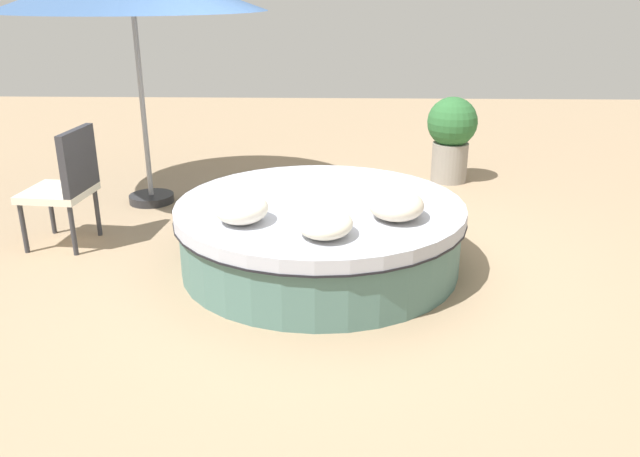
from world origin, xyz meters
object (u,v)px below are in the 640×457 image
object	(u,v)px
throw_pillow_0	(241,208)
patio_chair	(67,180)
throw_pillow_2	(396,205)
planter	(451,134)
throw_pillow_1	(325,223)
round_bed	(320,234)

from	to	relation	value
throw_pillow_0	patio_chair	size ratio (longest dim) A/B	0.41
throw_pillow_2	patio_chair	xyz separation A→B (m)	(0.70, 2.61, -0.05)
throw_pillow_0	planter	xyz separation A→B (m)	(2.80, -1.89, -0.08)
throw_pillow_1	planter	distance (m)	3.31
throw_pillow_0	throw_pillow_1	size ratio (longest dim) A/B	0.91
throw_pillow_0	patio_chair	bearing A→B (deg)	62.19
throw_pillow_0	throw_pillow_1	xyz separation A→B (m)	(-0.24, -0.58, -0.02)
round_bed	throw_pillow_1	world-z (taller)	throw_pillow_1
throw_pillow_1	throw_pillow_2	world-z (taller)	throw_pillow_2
round_bed	throw_pillow_1	size ratio (longest dim) A/B	4.92
throw_pillow_1	throw_pillow_2	distance (m)	0.60
patio_chair	planter	world-z (taller)	patio_chair
throw_pillow_0	patio_chair	world-z (taller)	patio_chair
patio_chair	round_bed	bearing A→B (deg)	-95.25
patio_chair	planter	distance (m)	3.96
throw_pillow_2	round_bed	bearing A→B (deg)	59.20
round_bed	throw_pillow_1	xyz separation A→B (m)	(-0.67, -0.05, 0.33)
throw_pillow_0	planter	distance (m)	3.38
round_bed	patio_chair	bearing A→B (deg)	79.54
patio_chair	planter	bearing A→B (deg)	-54.75
round_bed	planter	world-z (taller)	planter
throw_pillow_0	throw_pillow_2	world-z (taller)	throw_pillow_0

